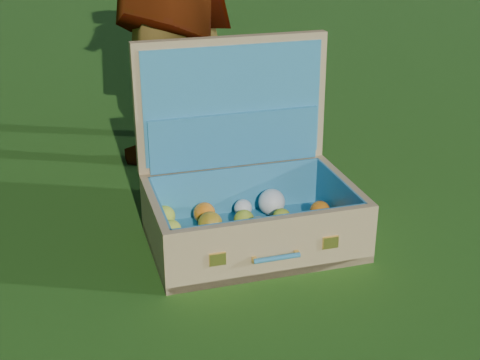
% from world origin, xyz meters
% --- Properties ---
extents(ground, '(60.00, 60.00, 0.00)m').
position_xyz_m(ground, '(0.00, 0.00, 0.00)').
color(ground, '#215114').
rests_on(ground, ground).
extents(suitcase, '(0.66, 0.54, 0.57)m').
position_xyz_m(suitcase, '(0.21, 0.24, 0.16)').
color(suitcase, tan).
rests_on(suitcase, ground).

